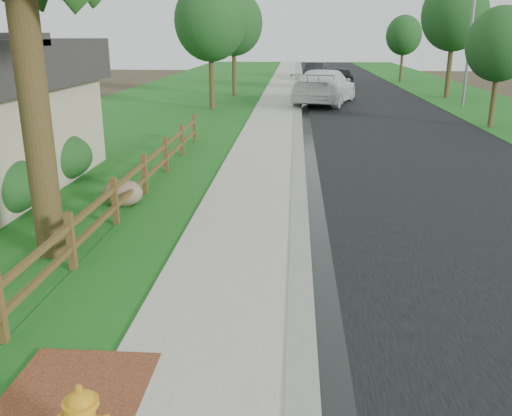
# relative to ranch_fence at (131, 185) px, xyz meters

# --- Properties ---
(ground) EXTENTS (120.00, 120.00, 0.00)m
(ground) POSITION_rel_ranch_fence_xyz_m (3.60, -6.40, -0.62)
(ground) COLOR #3E2E21
(road) EXTENTS (8.00, 90.00, 0.02)m
(road) POSITION_rel_ranch_fence_xyz_m (8.20, 28.60, -0.61)
(road) COLOR black
(road) RESTS_ON ground
(curb) EXTENTS (0.40, 90.00, 0.12)m
(curb) POSITION_rel_ranch_fence_xyz_m (4.00, 28.60, -0.56)
(curb) COLOR gray
(curb) RESTS_ON ground
(wet_gutter) EXTENTS (0.50, 90.00, 0.00)m
(wet_gutter) POSITION_rel_ranch_fence_xyz_m (4.35, 28.60, -0.60)
(wet_gutter) COLOR black
(wet_gutter) RESTS_ON road
(sidewalk) EXTENTS (2.20, 90.00, 0.10)m
(sidewalk) POSITION_rel_ranch_fence_xyz_m (2.70, 28.60, -0.57)
(sidewalk) COLOR #9F9C8B
(sidewalk) RESTS_ON ground
(grass_strip) EXTENTS (1.60, 90.00, 0.06)m
(grass_strip) POSITION_rel_ranch_fence_xyz_m (0.80, 28.60, -0.59)
(grass_strip) COLOR #1B5217
(grass_strip) RESTS_ON ground
(lawn_near) EXTENTS (9.00, 90.00, 0.04)m
(lawn_near) POSITION_rel_ranch_fence_xyz_m (-4.40, 28.60, -0.60)
(lawn_near) COLOR #1B5217
(lawn_near) RESTS_ON ground
(verge_far) EXTENTS (6.00, 90.00, 0.04)m
(verge_far) POSITION_rel_ranch_fence_xyz_m (15.10, 28.60, -0.60)
(verge_far) COLOR #1B5217
(verge_far) RESTS_ON ground
(brick_patch) EXTENTS (1.60, 2.40, 0.11)m
(brick_patch) POSITION_rel_ranch_fence_xyz_m (1.40, -7.40, -0.56)
(brick_patch) COLOR brown
(brick_patch) RESTS_ON ground
(ranch_fence) EXTENTS (0.12, 16.92, 1.10)m
(ranch_fence) POSITION_rel_ranch_fence_xyz_m (0.00, 0.00, 0.00)
(ranch_fence) COLOR #53381B
(ranch_fence) RESTS_ON ground
(white_suv) EXTENTS (4.57, 7.50, 2.03)m
(white_suv) POSITION_rel_ranch_fence_xyz_m (5.60, 21.19, 0.42)
(white_suv) COLOR white
(white_suv) RESTS_ON road
(dark_car_mid) EXTENTS (2.09, 4.61, 1.54)m
(dark_car_mid) POSITION_rel_ranch_fence_xyz_m (7.40, 33.05, 0.17)
(dark_car_mid) COLOR black
(dark_car_mid) RESTS_ON road
(dark_car_far) EXTENTS (2.27, 4.92, 1.56)m
(dark_car_far) POSITION_rel_ranch_fence_xyz_m (5.60, 39.19, 0.18)
(dark_car_far) COLOR black
(dark_car_far) RESTS_ON road
(streetlight) EXTENTS (1.90, 0.51, 8.25)m
(streetlight) POSITION_rel_ranch_fence_xyz_m (13.39, 20.31, 4.06)
(streetlight) COLOR gray
(streetlight) RESTS_ON ground
(boulder) EXTENTS (1.03, 0.80, 0.66)m
(boulder) POSITION_rel_ranch_fence_xyz_m (-0.30, 0.24, -0.29)
(boulder) COLOR brown
(boulder) RESTS_ON ground
(shrub_b) EXTENTS (1.97, 1.97, 1.37)m
(shrub_b) POSITION_rel_ranch_fence_xyz_m (-2.90, -0.59, 0.07)
(shrub_b) COLOR #163F19
(shrub_b) RESTS_ON ground
(shrub_d) EXTENTS (2.35, 2.35, 1.37)m
(shrub_d) POSITION_rel_ranch_fence_xyz_m (-2.90, 2.49, 0.07)
(shrub_d) COLOR #163F19
(shrub_d) RESTS_ON ground
(tree_near_left) EXTENTS (3.84, 3.84, 6.81)m
(tree_near_left) POSITION_rel_ranch_fence_xyz_m (-0.77, 18.17, 4.07)
(tree_near_left) COLOR #372916
(tree_near_left) RESTS_ON ground
(tree_near_right) EXTENTS (2.90, 2.90, 5.21)m
(tree_near_right) POSITION_rel_ranch_fence_xyz_m (12.60, 12.81, 2.99)
(tree_near_right) COLOR #372916
(tree_near_right) RESTS_ON ground
(tree_mid_left) EXTENTS (3.82, 3.82, 6.83)m
(tree_mid_left) POSITION_rel_ranch_fence_xyz_m (-0.30, 25.26, 4.10)
(tree_mid_left) COLOR #372916
(tree_mid_left) RESTS_ON ground
(tree_mid_right) EXTENTS (4.14, 4.14, 7.50)m
(tree_mid_right) POSITION_rel_ranch_fence_xyz_m (13.80, 24.96, 4.59)
(tree_mid_right) COLOR #372916
(tree_mid_right) RESTS_ON ground
(tree_far_right) EXTENTS (3.06, 3.06, 5.64)m
(tree_far_right) POSITION_rel_ranch_fence_xyz_m (13.10, 37.68, 3.33)
(tree_far_right) COLOR #372916
(tree_far_right) RESTS_ON ground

